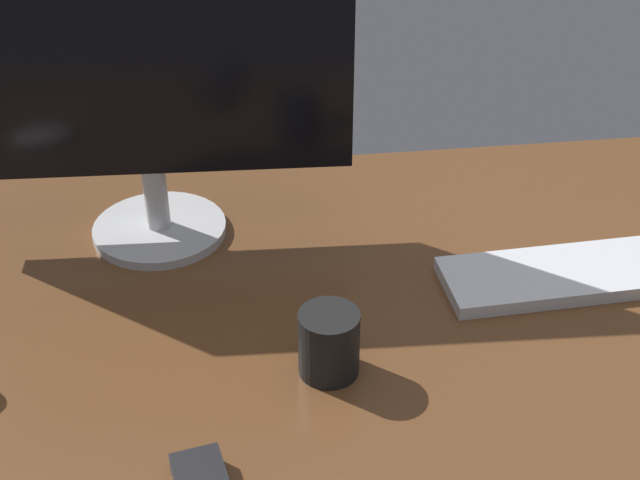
% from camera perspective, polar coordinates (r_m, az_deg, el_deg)
% --- Properties ---
extents(desk, '(1.40, 0.84, 0.02)m').
position_cam_1_polar(desk, '(1.21, 4.13, -4.50)').
color(desk, brown).
rests_on(desk, ground).
extents(monitor, '(0.57, 0.20, 0.42)m').
position_cam_1_polar(monitor, '(1.25, -11.09, 9.52)').
color(monitor, '#BABABA').
rests_on(monitor, desk).
extents(keyboard, '(0.44, 0.14, 0.02)m').
position_cam_1_polar(keyboard, '(1.31, 17.18, -1.88)').
color(keyboard, silver).
rests_on(keyboard, desk).
extents(coffee_mug, '(0.07, 0.07, 0.09)m').
position_cam_1_polar(coffee_mug, '(1.08, 0.56, -6.50)').
color(coffee_mug, black).
rests_on(coffee_mug, desk).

